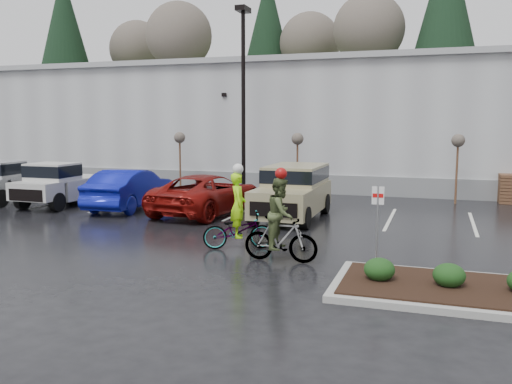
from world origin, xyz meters
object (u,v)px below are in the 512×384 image
(car_blue, at_px, (131,189))
(car_red, at_px, (207,194))
(sapling_mid, at_px, (298,142))
(pickup_white, at_px, (66,183))
(sapling_east, at_px, (458,144))
(lamppost, at_px, (243,82))
(fire_lane_sign, at_px, (377,217))
(cyclist_hivis, at_px, (238,223))
(pickup_silver, at_px, (13,180))
(sapling_west, at_px, (180,141))
(suv_tan, at_px, (292,193))
(cyclist_olive, at_px, (281,228))

(car_blue, bearing_deg, car_red, 175.07)
(sapling_mid, bearing_deg, pickup_white, -147.88)
(sapling_east, bearing_deg, lamppost, -174.29)
(fire_lane_sign, bearing_deg, cyclist_hivis, 162.66)
(sapling_mid, relative_size, car_blue, 0.61)
(sapling_mid, relative_size, cyclist_hivis, 1.26)
(pickup_silver, bearing_deg, lamppost, 25.47)
(sapling_east, relative_size, fire_lane_sign, 1.45)
(sapling_west, xyz_separation_m, suv_tan, (7.86, -6.16, -1.70))
(sapling_east, xyz_separation_m, car_red, (-9.76, -6.03, -1.92))
(lamppost, xyz_separation_m, car_blue, (-3.43, -4.93, -4.82))
(car_blue, bearing_deg, pickup_silver, -5.17)
(fire_lane_sign, distance_m, cyclist_olive, 2.63)
(cyclist_hivis, height_order, cyclist_olive, cyclist_olive)
(car_red, bearing_deg, cyclist_olive, 134.55)
(sapling_mid, bearing_deg, car_blue, -135.03)
(sapling_mid, height_order, car_blue, sapling_mid)
(sapling_west, relative_size, fire_lane_sign, 1.45)
(car_blue, bearing_deg, lamppost, -128.30)
(fire_lane_sign, xyz_separation_m, car_blue, (-11.23, 6.87, -0.54))
(fire_lane_sign, relative_size, pickup_silver, 0.42)
(suv_tan, height_order, cyclist_hivis, cyclist_hivis)
(suv_tan, bearing_deg, cyclist_olive, -77.85)
(suv_tan, bearing_deg, sapling_east, 45.10)
(pickup_white, xyz_separation_m, suv_tan, (10.68, -0.31, 0.05))
(pickup_silver, height_order, cyclist_hivis, cyclist_hivis)
(sapling_east, xyz_separation_m, cyclist_hivis, (-6.37, -11.50, -1.95))
(sapling_west, bearing_deg, sapling_mid, 0.00)
(lamppost, bearing_deg, cyclist_hivis, -70.91)
(sapling_east, bearing_deg, fire_lane_sign, -99.75)
(sapling_east, relative_size, pickup_silver, 0.62)
(sapling_mid, xyz_separation_m, pickup_silver, (-12.43, -5.73, -1.75))
(fire_lane_sign, bearing_deg, cyclist_olive, 173.78)
(suv_tan, relative_size, cyclist_olive, 2.00)
(car_blue, height_order, suv_tan, suv_tan)
(lamppost, relative_size, fire_lane_sign, 4.19)
(sapling_mid, bearing_deg, pickup_silver, -155.25)
(cyclist_hivis, bearing_deg, sapling_east, -52.75)
(car_blue, relative_size, suv_tan, 1.03)
(cyclist_olive, bearing_deg, sapling_west, 36.42)
(sapling_west, height_order, suv_tan, sapling_west)
(pickup_silver, bearing_deg, sapling_west, 44.01)
(sapling_mid, height_order, suv_tan, sapling_mid)
(suv_tan, bearing_deg, fire_lane_sign, -59.35)
(fire_lane_sign, distance_m, cyclist_hivis, 4.41)
(sapling_west, height_order, cyclist_olive, sapling_west)
(sapling_west, relative_size, cyclist_olive, 1.25)
(sapling_east, distance_m, fire_lane_sign, 13.06)
(sapling_west, distance_m, sapling_mid, 6.50)
(sapling_mid, bearing_deg, fire_lane_sign, -67.51)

